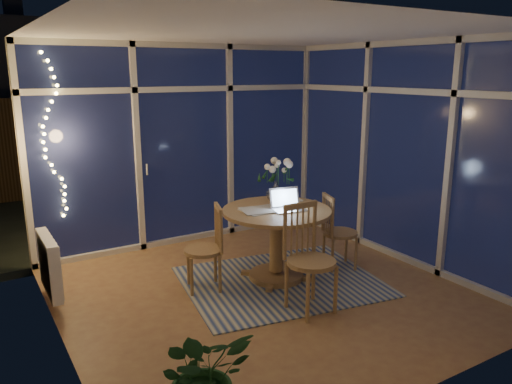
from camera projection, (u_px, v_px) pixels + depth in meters
floor at (264, 292)px, 5.23m from camera, size 4.00×4.00×0.00m
ceiling at (266, 32)px, 4.61m from camera, size 4.00×4.00×0.00m
wall_back at (184, 145)px, 6.58m from camera, size 4.00×0.04×2.60m
wall_front at (428, 221)px, 3.26m from camera, size 4.00×0.04×2.60m
wall_left at (50, 196)px, 3.91m from camera, size 0.04×4.00×2.60m
wall_right at (407, 153)px, 5.93m from camera, size 0.04×4.00×2.60m
window_wall_back at (185, 145)px, 6.54m from camera, size 4.00×0.10×2.60m
window_wall_right at (405, 154)px, 5.91m from camera, size 0.10×4.00×2.60m
radiator at (49, 265)px, 4.90m from camera, size 0.10×0.70×0.58m
fairy_lights at (51, 138)px, 5.59m from camera, size 0.24×0.10×1.85m
garden_patio at (149, 194)px, 9.64m from camera, size 12.00×6.00×0.10m
garden_fence at (112, 143)px, 9.58m from camera, size 11.00×0.08×1.80m
neighbour_roof at (86, 73)px, 11.91m from camera, size 7.00×3.00×2.20m
garden_shrubs at (100, 193)px, 7.54m from camera, size 0.90×0.90×0.90m
rug at (281, 281)px, 5.47m from camera, size 2.31×1.97×0.01m
dining_table at (276, 245)px, 5.46m from camera, size 1.35×1.35×0.80m
chair_left at (203, 248)px, 5.18m from camera, size 0.53×0.53×0.92m
chair_right at (340, 231)px, 5.76m from camera, size 0.53×0.53×0.90m
chair_front at (312, 259)px, 4.69m from camera, size 0.50×0.50×1.05m
laptop at (289, 199)px, 5.29m from camera, size 0.38×0.34×0.25m
flower_vase at (276, 192)px, 5.67m from camera, size 0.23×0.23×0.21m
bowl at (295, 202)px, 5.61m from camera, size 0.17×0.17×0.04m
newspapers at (264, 210)px, 5.34m from camera, size 0.44×0.34×0.01m
phone at (275, 210)px, 5.33m from camera, size 0.14×0.11×0.01m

